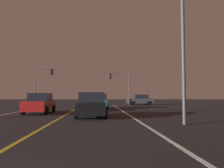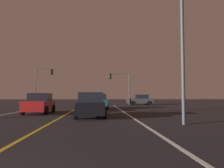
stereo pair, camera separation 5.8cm
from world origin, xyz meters
name	(u,v)px [view 1 (the left image)]	position (x,y,z in m)	size (l,w,h in m)	color
lane_edge_right	(131,117)	(4.86, 13.33, 0.00)	(0.16, 38.66, 0.01)	silver
lane_center_divider	(62,117)	(0.00, 13.33, 0.00)	(0.16, 38.66, 0.01)	gold
car_crossing_side	(140,100)	(9.42, 34.14, 0.82)	(4.30, 2.02, 1.70)	black
car_oncoming	(40,104)	(-2.40, 16.69, 0.82)	(2.02, 4.30, 1.70)	black
car_lead_same_lane	(92,105)	(2.07, 13.03, 0.82)	(2.02, 4.30, 1.70)	black
car_ahead_far	(99,102)	(2.59, 22.95, 0.82)	(2.02, 4.30, 1.70)	black
traffic_light_near_right	(119,81)	(5.83, 33.16, 3.84)	(3.34, 0.36, 5.13)	#4C4C51
traffic_light_near_left	(44,78)	(-6.14, 33.16, 4.26)	(2.87, 0.36, 5.78)	#4C4C51
street_lamp_right_near	(172,36)	(6.34, 8.82, 4.56)	(2.33, 0.44, 7.04)	#4C4C51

